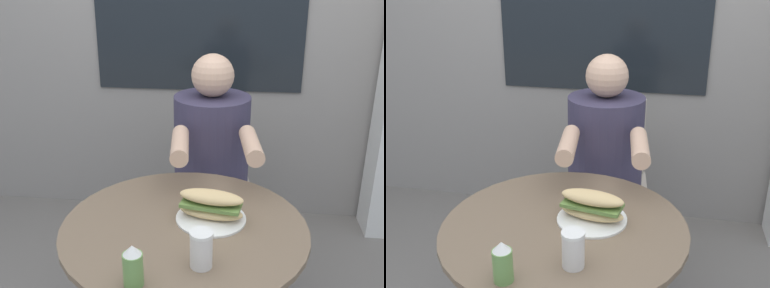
{
  "view_description": "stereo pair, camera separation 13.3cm",
  "coord_description": "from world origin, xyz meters",
  "views": [
    {
      "loc": [
        0.17,
        -1.26,
        1.51
      ],
      "look_at": [
        0.0,
        0.22,
        0.92
      ],
      "focal_mm": 42.0,
      "sensor_mm": 36.0,
      "label": 1
    },
    {
      "loc": [
        0.3,
        -1.24,
        1.51
      ],
      "look_at": [
        0.0,
        0.22,
        0.92
      ],
      "focal_mm": 42.0,
      "sensor_mm": 36.0,
      "label": 2
    }
  ],
  "objects": [
    {
      "name": "sandwich_on_plate",
      "position": [
        0.08,
        0.05,
        0.77
      ],
      "size": [
        0.24,
        0.24,
        0.1
      ],
      "rotation": [
        0.0,
        0.0,
        -0.17
      ],
      "color": "white",
      "rests_on": "cafe_table"
    },
    {
      "name": "diner_chair",
      "position": [
        0.03,
        0.94,
        0.52
      ],
      "size": [
        0.42,
        0.42,
        0.87
      ],
      "rotation": [
        0.0,
        0.0,
        3.26
      ],
      "color": "#ADA393",
      "rests_on": "ground_plane"
    },
    {
      "name": "drink_cup",
      "position": [
        0.08,
        -0.21,
        0.78
      ],
      "size": [
        0.07,
        0.07,
        0.11
      ],
      "color": "silver",
      "rests_on": "cafe_table"
    },
    {
      "name": "cafe_table",
      "position": [
        0.0,
        0.0,
        0.54
      ],
      "size": [
        0.81,
        0.81,
        0.72
      ],
      "color": "brown",
      "rests_on": "ground_plane"
    },
    {
      "name": "condiment_bottle",
      "position": [
        -0.09,
        -0.31,
        0.78
      ],
      "size": [
        0.06,
        0.06,
        0.12
      ],
      "color": "#66934C",
      "rests_on": "cafe_table"
    },
    {
      "name": "seated_diner",
      "position": [
        0.05,
        0.59,
        0.51
      ],
      "size": [
        0.4,
        0.63,
        1.17
      ],
      "rotation": [
        0.0,
        0.0,
        3.26
      ],
      "color": "#38334C",
      "rests_on": "ground_plane"
    }
  ]
}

